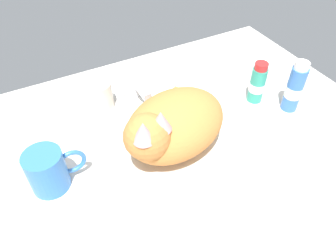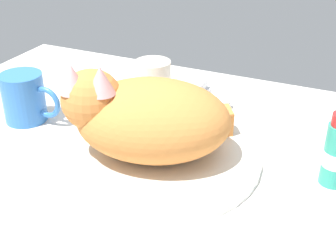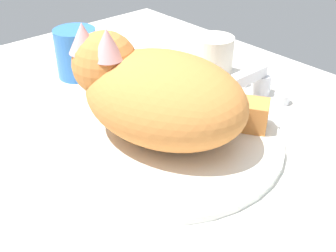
# 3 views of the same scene
# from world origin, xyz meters

# --- Properties ---
(ground_plane) EXTENTS (1.10, 0.83, 0.03)m
(ground_plane) POSITION_xyz_m (0.00, 0.00, -0.01)
(ground_plane) COLOR silver
(sink_basin) EXTENTS (0.36, 0.36, 0.01)m
(sink_basin) POSITION_xyz_m (0.00, 0.00, 0.01)
(sink_basin) COLOR silver
(sink_basin) RESTS_ON ground_plane
(faucet) EXTENTS (0.12, 0.11, 0.06)m
(faucet) POSITION_xyz_m (0.00, 0.22, 0.03)
(faucet) COLOR silver
(faucet) RESTS_ON ground_plane
(cat) EXTENTS (0.30, 0.27, 0.16)m
(cat) POSITION_xyz_m (-0.01, -0.00, 0.08)
(cat) COLOR #D17F3D
(cat) RESTS_ON sink_basin
(coffee_mug) EXTENTS (0.12, 0.08, 0.10)m
(coffee_mug) POSITION_xyz_m (-0.29, 0.03, 0.05)
(coffee_mug) COLOR #3372C6
(coffee_mug) RESTS_ON ground_plane
(rinse_cup) EXTENTS (0.08, 0.08, 0.08)m
(rinse_cup) POSITION_xyz_m (-0.11, 0.22, 0.04)
(rinse_cup) COLOR silver
(rinse_cup) RESTS_ON ground_plane
(toothpaste_bottle) EXTENTS (0.04, 0.04, 0.12)m
(toothpaste_bottle) POSITION_xyz_m (0.28, 0.05, 0.06)
(toothpaste_bottle) COLOR teal
(toothpaste_bottle) RESTS_ON ground_plane
(mouthwash_bottle) EXTENTS (0.04, 0.04, 0.15)m
(mouthwash_bottle) POSITION_xyz_m (0.34, -0.02, 0.07)
(mouthwash_bottle) COLOR #3870C6
(mouthwash_bottle) RESTS_ON ground_plane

